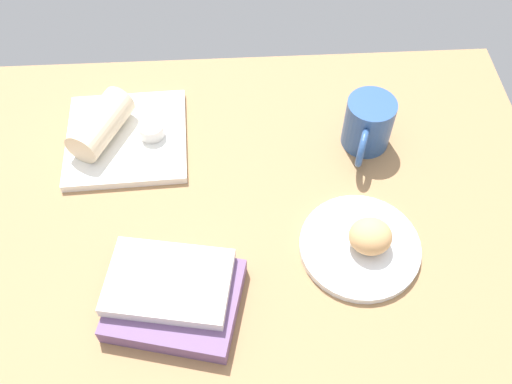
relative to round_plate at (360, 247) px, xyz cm
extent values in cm
cube|color=#9E754C|center=(-19.15, 3.27, -2.70)|extent=(110.00, 90.00, 4.00)
cylinder|color=white|center=(0.00, 0.00, 0.00)|extent=(19.94, 19.94, 1.40)
ellipsoid|color=tan|center=(1.21, -0.09, 3.36)|extent=(7.29, 6.85, 5.33)
cube|color=white|center=(-40.26, 25.89, 0.10)|extent=(23.12, 23.12, 1.60)
cylinder|color=silver|center=(-35.24, 25.73, 2.25)|extent=(4.67, 4.67, 2.69)
cylinder|color=#CC6224|center=(-35.24, 25.73, 3.29)|extent=(3.83, 3.83, 0.40)
cylinder|color=beige|center=(-44.27, 26.01, 4.08)|extent=(11.79, 15.21, 6.35)
cube|color=#6B4C7A|center=(-30.08, -8.35, 0.98)|extent=(22.58, 20.00, 3.36)
cube|color=silver|center=(-30.77, -6.63, 3.72)|extent=(20.55, 15.74, 2.13)
cylinder|color=#2D518C|center=(4.76, 23.40, 4.33)|extent=(8.92, 8.92, 10.05)
cylinder|color=#B76443|center=(4.76, 23.40, 8.75)|extent=(7.32, 7.32, 0.40)
torus|color=#2D518C|center=(2.68, 17.65, 4.33)|extent=(3.59, 7.21, 7.23)
camera|label=1|loc=(-19.72, -46.11, 81.14)|focal=39.71mm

